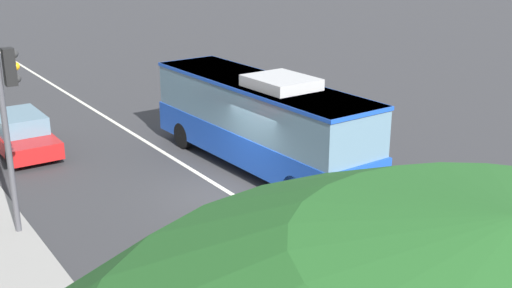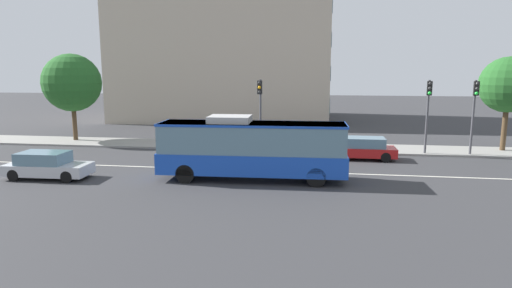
% 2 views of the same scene
% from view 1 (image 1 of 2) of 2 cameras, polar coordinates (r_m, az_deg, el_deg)
% --- Properties ---
extents(ground_plane, '(160.00, 160.00, 0.00)m').
position_cam_1_polar(ground_plane, '(20.34, -2.55, -4.33)').
color(ground_plane, '#333335').
extents(lane_centre_line, '(76.00, 0.16, 0.01)m').
position_cam_1_polar(lane_centre_line, '(20.34, -2.55, -4.32)').
color(lane_centre_line, silver).
rests_on(lane_centre_line, ground_plane).
extents(transit_bus, '(10.08, 2.84, 3.46)m').
position_cam_1_polar(transit_bus, '(21.87, 0.32, 2.36)').
color(transit_bus, '#1947B7').
rests_on(transit_bus, ground_plane).
extents(sedan_red, '(4.50, 1.82, 1.46)m').
position_cam_1_polar(sedan_red, '(25.38, -20.44, 0.90)').
color(sedan_red, '#B21919').
rests_on(sedan_red, ground_plane).
extents(traffic_light_far_corner, '(0.33, 0.62, 5.20)m').
position_cam_1_polar(traffic_light_far_corner, '(17.54, -21.32, 2.95)').
color(traffic_light_far_corner, '#47474C').
rests_on(traffic_light_far_corner, ground_plane).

